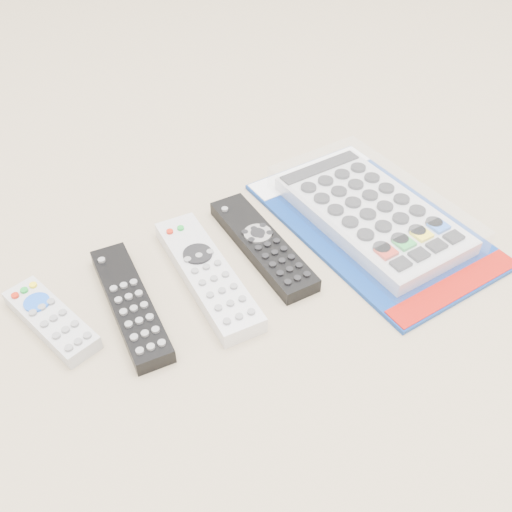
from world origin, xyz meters
TOP-DOWN VIEW (x-y plane):
  - remote_small_grey at (-0.24, 0.06)m, footprint 0.07×0.14m
  - remote_slim_black at (-0.16, 0.03)m, footprint 0.07×0.20m
  - remote_silver_dvd at (-0.06, 0.02)m, footprint 0.08×0.22m
  - remote_large_black at (0.03, 0.03)m, footprint 0.07×0.21m
  - jumbo_remote_packaged at (0.18, -0.01)m, footprint 0.21×0.34m

SIDE VIEW (x-z plane):
  - remote_small_grey at x=-0.24m, z-range 0.00..0.02m
  - remote_slim_black at x=-0.16m, z-range 0.00..0.02m
  - remote_large_black at x=0.03m, z-range 0.00..0.02m
  - remote_silver_dvd at x=-0.06m, z-range 0.00..0.02m
  - jumbo_remote_packaged at x=0.18m, z-range 0.00..0.04m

